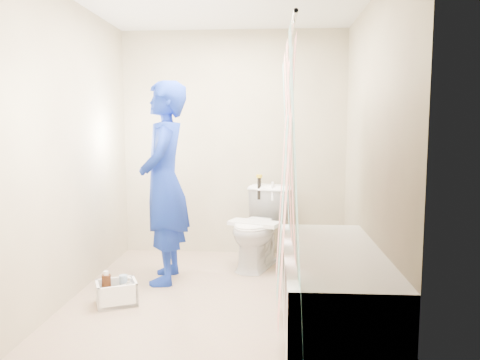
# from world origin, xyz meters

# --- Properties ---
(floor) EXTENTS (2.60, 2.60, 0.00)m
(floor) POSITION_xyz_m (0.00, 0.00, 0.00)
(floor) COLOR gray
(floor) RESTS_ON ground
(wall_back) EXTENTS (2.40, 0.02, 2.40)m
(wall_back) POSITION_xyz_m (0.00, 1.30, 1.20)
(wall_back) COLOR #BEB592
(wall_back) RESTS_ON ground
(wall_front) EXTENTS (2.40, 0.02, 2.40)m
(wall_front) POSITION_xyz_m (0.00, -1.30, 1.20)
(wall_front) COLOR #BEB592
(wall_front) RESTS_ON ground
(wall_left) EXTENTS (0.02, 2.60, 2.40)m
(wall_left) POSITION_xyz_m (-1.20, 0.00, 1.20)
(wall_left) COLOR #BEB592
(wall_left) RESTS_ON ground
(wall_right) EXTENTS (0.02, 2.60, 2.40)m
(wall_right) POSITION_xyz_m (1.20, 0.00, 1.20)
(wall_right) COLOR #BEB592
(wall_right) RESTS_ON ground
(bathtub) EXTENTS (0.70, 1.75, 0.50)m
(bathtub) POSITION_xyz_m (0.85, -0.43, 0.27)
(bathtub) COLOR white
(bathtub) RESTS_ON ground
(curtain_rod) EXTENTS (0.02, 1.90, 0.02)m
(curtain_rod) POSITION_xyz_m (0.52, -0.43, 1.95)
(curtain_rod) COLOR silver
(curtain_rod) RESTS_ON wall_back
(shower_curtain) EXTENTS (0.06, 1.75, 1.80)m
(shower_curtain) POSITION_xyz_m (0.52, -0.43, 1.02)
(shower_curtain) COLOR white
(shower_curtain) RESTS_ON curtain_rod
(toilet) EXTENTS (0.68, 0.88, 0.79)m
(toilet) POSITION_xyz_m (0.29, 0.78, 0.39)
(toilet) COLOR white
(toilet) RESTS_ON ground
(tank_lid) EXTENTS (0.53, 0.36, 0.04)m
(tank_lid) POSITION_xyz_m (0.25, 0.66, 0.46)
(tank_lid) COLOR white
(tank_lid) RESTS_ON toilet
(tank_internals) EXTENTS (0.18, 0.10, 0.26)m
(tank_internals) POSITION_xyz_m (0.32, 0.99, 0.77)
(tank_internals) COLOR black
(tank_internals) RESTS_ON toilet
(plumber) EXTENTS (0.48, 0.69, 1.78)m
(plumber) POSITION_xyz_m (-0.54, 0.31, 0.89)
(plumber) COLOR #0F3A9D
(plumber) RESTS_ON ground
(cleaning_caddy) EXTENTS (0.38, 0.35, 0.23)m
(cleaning_caddy) POSITION_xyz_m (-0.79, -0.28, 0.09)
(cleaning_caddy) COLOR white
(cleaning_caddy) RESTS_ON ground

